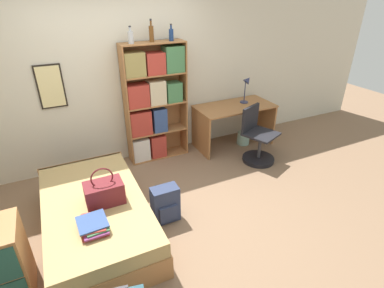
{
  "coord_description": "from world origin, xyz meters",
  "views": [
    {
      "loc": [
        -0.86,
        -2.79,
        2.47
      ],
      "look_at": [
        0.57,
        0.19,
        0.75
      ],
      "focal_mm": 28.0,
      "sensor_mm": 36.0,
      "label": 1
    }
  ],
  "objects_px": {
    "bed": "(96,215)",
    "book_stack_on_bed": "(94,224)",
    "bottle_green": "(131,37)",
    "desk_lamp": "(247,84)",
    "bookcase": "(152,102)",
    "bottle_clear": "(171,34)",
    "waste_bin": "(243,138)",
    "bottle_brown": "(151,33)",
    "desk_chair": "(257,144)",
    "desk": "(234,117)",
    "handbag": "(104,192)",
    "backpack": "(165,204)"
  },
  "relations": [
    {
      "from": "bed",
      "to": "bottle_clear",
      "type": "bearing_deg",
      "value": 41.2
    },
    {
      "from": "bottle_brown",
      "to": "handbag",
      "type": "bearing_deg",
      "value": -127.26
    },
    {
      "from": "bottle_clear",
      "to": "desk_chair",
      "type": "xyz_separation_m",
      "value": [
        1.09,
        -0.79,
        -1.62
      ]
    },
    {
      "from": "desk_chair",
      "to": "waste_bin",
      "type": "xyz_separation_m",
      "value": [
        0.14,
        0.57,
        -0.17
      ]
    },
    {
      "from": "desk",
      "to": "desk_chair",
      "type": "bearing_deg",
      "value": -86.24
    },
    {
      "from": "book_stack_on_bed",
      "to": "handbag",
      "type": "bearing_deg",
      "value": 63.13
    },
    {
      "from": "handbag",
      "to": "book_stack_on_bed",
      "type": "relative_size",
      "value": 1.11
    },
    {
      "from": "desk_chair",
      "to": "handbag",
      "type": "bearing_deg",
      "value": -165.62
    },
    {
      "from": "desk_lamp",
      "to": "waste_bin",
      "type": "xyz_separation_m",
      "value": [
        -0.08,
        -0.13,
        -0.93
      ]
    },
    {
      "from": "bottle_clear",
      "to": "book_stack_on_bed",
      "type": "bearing_deg",
      "value": -131.41
    },
    {
      "from": "bed",
      "to": "book_stack_on_bed",
      "type": "distance_m",
      "value": 0.53
    },
    {
      "from": "bed",
      "to": "bottle_green",
      "type": "bearing_deg",
      "value": 55.01
    },
    {
      "from": "desk_chair",
      "to": "waste_bin",
      "type": "distance_m",
      "value": 0.61
    },
    {
      "from": "bottle_clear",
      "to": "waste_bin",
      "type": "distance_m",
      "value": 2.18
    },
    {
      "from": "book_stack_on_bed",
      "to": "bottle_brown",
      "type": "xyz_separation_m",
      "value": [
        1.28,
        1.8,
        1.44
      ]
    },
    {
      "from": "bed",
      "to": "bottle_clear",
      "type": "xyz_separation_m",
      "value": [
        1.5,
        1.32,
        1.68
      ]
    },
    {
      "from": "bottle_clear",
      "to": "desk",
      "type": "distance_m",
      "value": 1.74
    },
    {
      "from": "desk_lamp",
      "to": "desk_chair",
      "type": "relative_size",
      "value": 0.53
    },
    {
      "from": "handbag",
      "to": "book_stack_on_bed",
      "type": "distance_m",
      "value": 0.4
    },
    {
      "from": "book_stack_on_bed",
      "to": "backpack",
      "type": "distance_m",
      "value": 0.92
    },
    {
      "from": "desk_lamp",
      "to": "backpack",
      "type": "distance_m",
      "value": 2.6
    },
    {
      "from": "handbag",
      "to": "bottle_green",
      "type": "height_order",
      "value": "bottle_green"
    },
    {
      "from": "handbag",
      "to": "desk",
      "type": "distance_m",
      "value": 2.74
    },
    {
      "from": "bed",
      "to": "handbag",
      "type": "xyz_separation_m",
      "value": [
        0.12,
        -0.11,
        0.35
      ]
    },
    {
      "from": "desk_lamp",
      "to": "desk_chair",
      "type": "height_order",
      "value": "desk_lamp"
    },
    {
      "from": "bottle_green",
      "to": "desk_lamp",
      "type": "bearing_deg",
      "value": -2.86
    },
    {
      "from": "bed",
      "to": "bottle_brown",
      "type": "xyz_separation_m",
      "value": [
        1.22,
        1.34,
        1.71
      ]
    },
    {
      "from": "bottle_green",
      "to": "desk_chair",
      "type": "height_order",
      "value": "bottle_green"
    },
    {
      "from": "bottle_clear",
      "to": "desk",
      "type": "xyz_separation_m",
      "value": [
        1.05,
        -0.16,
        -1.38
      ]
    },
    {
      "from": "bottle_green",
      "to": "desk",
      "type": "distance_m",
      "value": 2.14
    },
    {
      "from": "desk_lamp",
      "to": "desk_chair",
      "type": "xyz_separation_m",
      "value": [
        -0.22,
        -0.7,
        -0.76
      ]
    },
    {
      "from": "handbag",
      "to": "desk_lamp",
      "type": "relative_size",
      "value": 0.91
    },
    {
      "from": "bed",
      "to": "desk_lamp",
      "type": "bearing_deg",
      "value": 23.52
    },
    {
      "from": "desk_lamp",
      "to": "waste_bin",
      "type": "distance_m",
      "value": 0.94
    },
    {
      "from": "bottle_brown",
      "to": "book_stack_on_bed",
      "type": "bearing_deg",
      "value": -125.45
    },
    {
      "from": "bookcase",
      "to": "desk_lamp",
      "type": "bearing_deg",
      "value": -4.15
    },
    {
      "from": "bookcase",
      "to": "bottle_clear",
      "type": "height_order",
      "value": "bottle_clear"
    },
    {
      "from": "bed",
      "to": "waste_bin",
      "type": "distance_m",
      "value": 2.94
    },
    {
      "from": "bottle_clear",
      "to": "backpack",
      "type": "relative_size",
      "value": 0.5
    },
    {
      "from": "bottle_green",
      "to": "waste_bin",
      "type": "xyz_separation_m",
      "value": [
        1.81,
        -0.23,
        -1.79
      ]
    },
    {
      "from": "bottle_green",
      "to": "desk_chair",
      "type": "bearing_deg",
      "value": -25.36
    },
    {
      "from": "waste_bin",
      "to": "bookcase",
      "type": "bearing_deg",
      "value": 170.87
    },
    {
      "from": "book_stack_on_bed",
      "to": "waste_bin",
      "type": "bearing_deg",
      "value": 28.97
    },
    {
      "from": "bed",
      "to": "desk",
      "type": "distance_m",
      "value": 2.82
    },
    {
      "from": "bookcase",
      "to": "desk",
      "type": "relative_size",
      "value": 1.37
    },
    {
      "from": "bottle_brown",
      "to": "desk_lamp",
      "type": "height_order",
      "value": "bottle_brown"
    },
    {
      "from": "book_stack_on_bed",
      "to": "desk",
      "type": "distance_m",
      "value": 3.07
    },
    {
      "from": "book_stack_on_bed",
      "to": "bookcase",
      "type": "xyz_separation_m",
      "value": [
        1.23,
        1.8,
        0.46
      ]
    },
    {
      "from": "handbag",
      "to": "desk_lamp",
      "type": "distance_m",
      "value": 3.04
    },
    {
      "from": "bed",
      "to": "book_stack_on_bed",
      "type": "bearing_deg",
      "value": -97.29
    }
  ]
}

